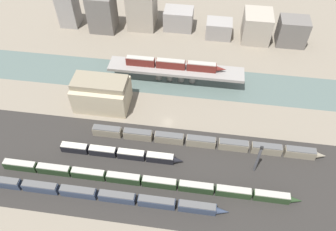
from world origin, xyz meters
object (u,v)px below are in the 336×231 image
at_px(train_on_bridge, 174,64).
at_px(signal_tower, 258,159).
at_px(train_yard_far, 120,153).
at_px(train_yard_near, 101,195).
at_px(warehouse_building, 102,93).
at_px(train_yard_outer, 204,142).
at_px(train_yard_mid, 145,181).

relative_size(train_on_bridge, signal_tower, 3.19).
bearing_deg(train_yard_far, train_yard_near, -96.82).
xyz_separation_m(train_yard_far, signal_tower, (49.81, 0.81, 5.17)).
distance_m(train_yard_near, warehouse_building, 45.23).
bearing_deg(train_yard_far, signal_tower, 0.94).
bearing_deg(warehouse_building, train_yard_outer, -19.95).
height_order(train_yard_far, signal_tower, signal_tower).
bearing_deg(train_yard_near, signal_tower, 19.76).
xyz_separation_m(train_on_bridge, train_yard_outer, (16.62, -35.90, -7.21)).
bearing_deg(train_yard_far, train_yard_mid, -42.25).
distance_m(train_on_bridge, train_yard_outer, 40.21).
distance_m(train_on_bridge, signal_tower, 57.06).
xyz_separation_m(train_yard_mid, train_yard_far, (-11.44, 10.40, -0.12)).
bearing_deg(signal_tower, train_yard_mid, -163.71).
height_order(train_yard_mid, train_yard_far, train_yard_mid).
distance_m(train_yard_near, train_yard_mid, 15.49).
xyz_separation_m(train_yard_near, train_yard_mid, (13.58, 7.45, -0.06)).
bearing_deg(train_yard_far, warehouse_building, 117.98).
relative_size(warehouse_building, signal_tower, 1.60).
relative_size(train_yard_outer, warehouse_building, 3.95).
height_order(train_yard_far, warehouse_building, warehouse_building).
relative_size(train_yard_near, signal_tower, 5.98).
height_order(train_on_bridge, train_yard_near, train_on_bridge).
xyz_separation_m(train_yard_mid, train_yard_outer, (19.44, 19.89, 0.16)).
relative_size(train_yard_outer, signal_tower, 6.33).
distance_m(train_on_bridge, warehouse_building, 34.27).
bearing_deg(train_yard_near, train_yard_mid, 28.76).
xyz_separation_m(train_yard_outer, signal_tower, (18.92, -8.68, 4.89)).
relative_size(train_yard_far, warehouse_building, 2.06).
relative_size(train_yard_near, train_yard_outer, 0.95).
height_order(train_on_bridge, train_yard_outer, train_on_bridge).
relative_size(train_yard_mid, train_yard_far, 2.27).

